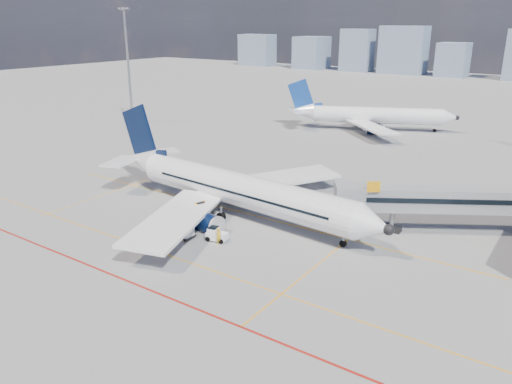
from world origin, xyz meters
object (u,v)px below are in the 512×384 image
baggage_tug (216,234)px  belt_loader (186,208)px  main_aircraft (231,188)px  cargo_dolly (179,228)px  ramp_worker (219,236)px  second_aircraft (369,115)px

baggage_tug → belt_loader: size_ratio=0.38×
belt_loader → main_aircraft: bearing=55.2°
main_aircraft → baggage_tug: (3.67, -7.66, -2.48)m
baggage_tug → main_aircraft: bearing=104.3°
cargo_dolly → ramp_worker: bearing=8.8°
second_aircraft → baggage_tug: second_aircraft is taller
second_aircraft → belt_loader: second_aircraft is taller
cargo_dolly → belt_loader: size_ratio=0.55×
second_aircraft → baggage_tug: bearing=-106.4°
belt_loader → second_aircraft: bearing=109.4°
second_aircraft → cargo_dolly: bearing=-109.9°
main_aircraft → ramp_worker: 9.67m
main_aircraft → second_aircraft: bearing=100.3°
cargo_dolly → main_aircraft: bearing=85.5°
baggage_tug → cargo_dolly: (-3.89, -1.58, 0.30)m
baggage_tug → cargo_dolly: 4.20m
cargo_dolly → second_aircraft: bearing=91.3°
baggage_tug → belt_loader: 9.29m
second_aircraft → baggage_tug: 65.06m
belt_loader → cargo_dolly: bearing=-34.7°
cargo_dolly → baggage_tug: bearing=19.0°
main_aircraft → baggage_tug: 8.84m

